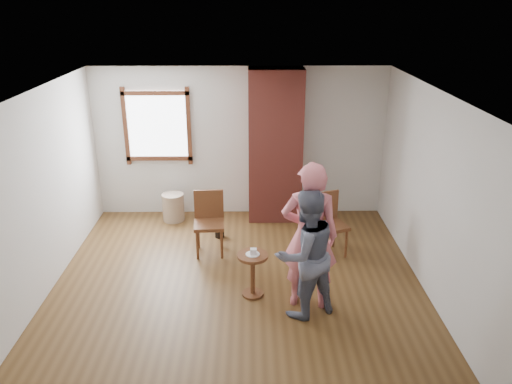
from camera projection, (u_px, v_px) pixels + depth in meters
ground at (237, 296)px, 6.54m from camera, size 5.50×5.50×0.00m
room_shell at (232, 150)px, 6.44m from camera, size 5.04×5.52×2.62m
brick_chimney at (275, 147)px, 8.39m from camera, size 0.90×0.50×2.60m
stoneware_crock at (173, 207)px, 8.67m from camera, size 0.45×0.45×0.48m
dark_pot at (220, 233)px, 8.11m from camera, size 0.16×0.16×0.15m
dining_chair_left at (209, 219)px, 7.51m from camera, size 0.47×0.47×0.95m
dining_chair_right at (328, 220)px, 7.47m from camera, size 0.57×0.57×0.95m
side_table at (253, 268)px, 6.42m from camera, size 0.40×0.40×0.60m
cake_plate at (253, 254)px, 6.34m from camera, size 0.18×0.18×0.01m
cake_slice at (253, 252)px, 6.33m from camera, size 0.08×0.07×0.06m
man at (305, 254)px, 5.91m from camera, size 0.98×0.91×1.63m
person_pink at (309, 236)px, 6.04m from camera, size 0.75×0.54×1.90m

